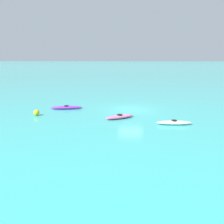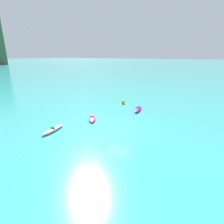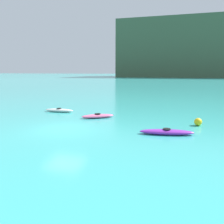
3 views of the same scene
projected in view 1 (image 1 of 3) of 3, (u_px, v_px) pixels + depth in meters
ground_plane at (131, 109)px, 24.45m from camera, size 600.00×600.00×0.00m
kayak_white at (174, 123)px, 18.82m from camera, size 2.83×0.80×0.37m
kayak_purple at (66, 107)px, 24.51m from camera, size 3.34×1.25×0.37m
kayak_pink at (120, 117)px, 20.69m from camera, size 2.68×2.02×0.37m
buoy_yellow at (36, 113)px, 21.74m from camera, size 0.54×0.54×0.54m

